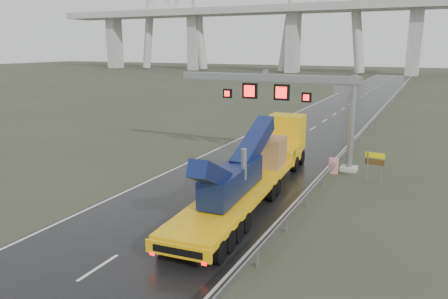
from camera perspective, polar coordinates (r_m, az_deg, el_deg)
The scene contains 7 objects.
ground at distance 21.37m, azimuth -12.47°, elevation -12.56°, with size 400.00×400.00×0.00m, color #313525.
road at distance 57.03m, azimuth 13.02°, elevation 3.70°, with size 11.00×200.00×0.02m, color black.
guardrail at distance 46.15m, azimuth 17.66°, elevation 2.06°, with size 0.20×140.00×1.40m, color gray, non-canonical shape.
sign_gantry at distance 34.64m, azimuth 8.68°, elevation 7.20°, with size 14.90×1.20×7.42m.
heavy_haul_truck at distance 28.74m, azimuth 4.81°, elevation -1.60°, with size 4.35×20.32×4.74m.
exit_sign_pair at distance 31.48m, azimuth 19.08°, elevation -1.50°, with size 1.30×0.18×2.23m.
striped_barrier at distance 33.37m, azimuth 14.12°, elevation -2.08°, with size 0.69×0.37×1.16m, color red.
Camera 1 is at (12.18, -14.95, 9.22)m, focal length 35.00 mm.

